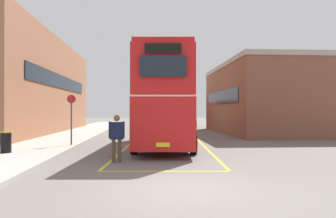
{
  "coord_description": "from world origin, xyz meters",
  "views": [
    {
      "loc": [
        -0.96,
        -7.86,
        1.91
      ],
      "look_at": [
        0.48,
        13.22,
        2.03
      ],
      "focal_mm": 35.08,
      "sensor_mm": 36.0,
      "label": 1
    }
  ],
  "objects": [
    {
      "name": "brick_building_left",
      "position": [
        -10.74,
        20.54,
        3.97
      ],
      "size": [
        5.34,
        22.63,
        7.93
      ],
      "color": "#9E6647",
      "rests_on": "ground"
    },
    {
      "name": "sidewalk_left",
      "position": [
        -6.5,
        16.8,
        0.07
      ],
      "size": [
        4.0,
        57.6,
        0.14
      ],
      "primitive_type": "cube",
      "color": "#A39E93",
      "rests_on": "ground"
    },
    {
      "name": "double_decker_bus",
      "position": [
        0.06,
        9.79,
        2.51
      ],
      "size": [
        3.39,
        10.81,
        4.75
      ],
      "color": "black",
      "rests_on": "ground"
    },
    {
      "name": "single_deck_bus",
      "position": [
        3.41,
        30.0,
        1.64
      ],
      "size": [
        3.35,
        9.13,
        3.02
      ],
      "color": "black",
      "rests_on": "ground"
    },
    {
      "name": "litter_bin",
      "position": [
        -6.85,
        6.41,
        0.58
      ],
      "size": [
        0.46,
        0.46,
        0.88
      ],
      "color": "black",
      "rests_on": "sidewalk_left"
    },
    {
      "name": "ground_plane",
      "position": [
        0.0,
        14.4,
        0.0
      ],
      "size": [
        135.6,
        135.6,
        0.0
      ],
      "primitive_type": "plane",
      "color": "#66605B"
    },
    {
      "name": "pedestrian_boarding",
      "position": [
        -2.03,
        4.35,
        1.02
      ],
      "size": [
        0.59,
        0.27,
        1.76
      ],
      "color": "#473828",
      "rests_on": "ground"
    },
    {
      "name": "bus_stop_sign",
      "position": [
        -4.81,
        9.43,
        1.71
      ],
      "size": [
        0.44,
        0.09,
        2.6
      ],
      "color": "#4C4C51",
      "rests_on": "sidewalk_left"
    },
    {
      "name": "depot_building_right",
      "position": [
        9.79,
        19.85,
        2.96
      ],
      "size": [
        8.71,
        14.05,
        5.9
      ],
      "color": "brown",
      "rests_on": "ground"
    },
    {
      "name": "bay_marking_yellow",
      "position": [
        -0.01,
        7.82,
        0.0
      ],
      "size": [
        5.1,
        12.94,
        0.01
      ],
      "color": "gold",
      "rests_on": "ground"
    }
  ]
}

